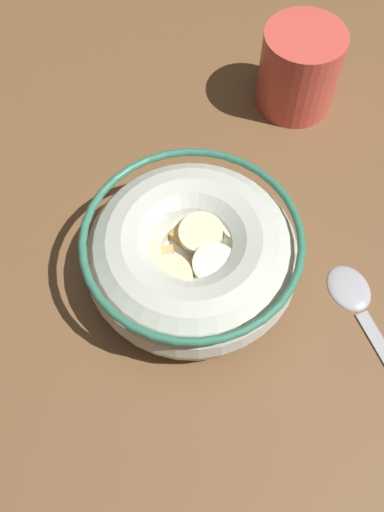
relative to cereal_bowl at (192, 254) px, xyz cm
name	(u,v)px	position (x,y,z in cm)	size (l,w,h in cm)	color
ground_plane	(192,280)	(-0.02, -0.02, -4.21)	(110.05, 110.05, 2.00)	brown
cereal_bowl	(192,254)	(0.00, 0.00, 0.00)	(16.20, 16.20, 5.97)	beige
spoon	(364,311)	(3.74, -13.14, -2.87)	(11.47, 13.91, 0.80)	#A5A5AD
coffee_mug	(300,68)	(21.19, 1.08, 0.64)	(9.80, 7.25, 7.68)	#D84C3F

